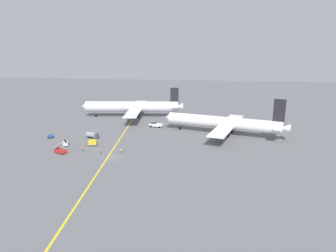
{
  "coord_description": "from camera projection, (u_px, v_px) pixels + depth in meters",
  "views": [
    {
      "loc": [
        31.27,
        -83.62,
        32.46
      ],
      "look_at": [
        13.29,
        28.87,
        4.0
      ],
      "focal_mm": 30.35,
      "sensor_mm": 36.0,
      "label": 1
    }
  ],
  "objects": [
    {
      "name": "ground_crew_ramp_agent_by_cones",
      "position": [
        83.0,
        149.0,
        98.84
      ],
      "size": [
        0.36,
        0.49,
        1.57
      ],
      "color": "#2D3351",
      "rests_on": "ground"
    },
    {
      "name": "ground_plane",
      "position": [
        114.0,
        157.0,
        92.77
      ],
      "size": [
        600.0,
        600.0,
        0.0
      ],
      "primitive_type": "plane",
      "color": "slate"
    },
    {
      "name": "gse_container_dolly_flat",
      "position": [
        92.0,
        142.0,
        104.67
      ],
      "size": [
        3.73,
        3.1,
        2.15
      ],
      "color": "slate",
      "rests_on": "ground"
    },
    {
      "name": "airliner_being_pushed",
      "position": [
        223.0,
        123.0,
        118.73
      ],
      "size": [
        52.13,
        41.67,
        16.29
      ],
      "color": "white",
      "rests_on": "ground"
    },
    {
      "name": "gse_fuel_bowser_stubby",
      "position": [
        92.0,
        135.0,
        113.99
      ],
      "size": [
        5.15,
        2.68,
        2.4
      ],
      "color": "gray",
      "rests_on": "ground"
    },
    {
      "name": "pushback_tug",
      "position": [
        156.0,
        124.0,
        131.84
      ],
      "size": [
        9.43,
        4.14,
        2.8
      ],
      "color": "white",
      "rests_on": "ground"
    },
    {
      "name": "airliner_at_gate_left",
      "position": [
        133.0,
        107.0,
        152.59
      ],
      "size": [
        54.95,
        49.75,
        15.79
      ],
      "color": "silver",
      "rests_on": "ground"
    },
    {
      "name": "gse_belt_loader_portside",
      "position": [
        65.0,
        143.0,
        104.99
      ],
      "size": [
        3.48,
        4.92,
        3.02
      ],
      "color": "silver",
      "rests_on": "ground"
    },
    {
      "name": "ground_crew_marshaller_foreground",
      "position": [
        101.0,
        151.0,
        96.24
      ],
      "size": [
        0.49,
        0.36,
        1.56
      ],
      "color": "#2D3351",
      "rests_on": "ground"
    },
    {
      "name": "gse_gpu_cart_small",
      "position": [
        50.0,
        136.0,
        114.22
      ],
      "size": [
        2.51,
        2.64,
        1.9
      ],
      "color": "#2D5199",
      "rests_on": "ground"
    },
    {
      "name": "gse_stair_truck_yellow",
      "position": [
        60.0,
        150.0,
        96.49
      ],
      "size": [
        4.92,
        3.7,
        4.06
      ],
      "color": "red",
      "rests_on": "ground"
    },
    {
      "name": "ground_crew_wing_walker_right",
      "position": [
        121.0,
        151.0,
        96.8
      ],
      "size": [
        0.36,
        0.36,
        1.57
      ],
      "color": "#4C4C51",
      "rests_on": "ground"
    },
    {
      "name": "taxiway_stripe",
      "position": [
        114.0,
        147.0,
        102.88
      ],
      "size": [
        16.61,
        118.98,
        0.01
      ],
      "primitive_type": "cube",
      "rotation": [
        0.0,
        0.0,
        0.13
      ],
      "color": "yellow",
      "rests_on": "ground"
    }
  ]
}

